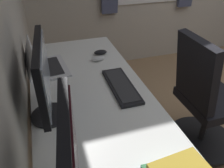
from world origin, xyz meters
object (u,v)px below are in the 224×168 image
drawer_pedestal (88,133)px  mouse_main (100,52)px  keyboard_main (121,86)px  mouse_spare (98,59)px  office_chair (204,103)px  monitor_secondary (44,77)px  laptop_leftmost (42,64)px

drawer_pedestal → mouse_main: 0.65m
keyboard_main → mouse_spare: (0.40, 0.05, 0.01)m
drawer_pedestal → office_chair: bearing=-93.8°
mouse_spare → monitor_secondary: bearing=143.5°
laptop_leftmost → mouse_spare: laptop_leftmost is taller
keyboard_main → drawer_pedestal: bearing=78.5°
mouse_spare → drawer_pedestal: bearing=153.3°
monitor_secondary → drawer_pedestal: bearing=-49.7°
laptop_leftmost → office_chair: bearing=-109.1°
keyboard_main → mouse_main: (0.50, -0.00, 0.01)m
mouse_spare → office_chair: office_chair is taller
drawer_pedestal → monitor_secondary: monitor_secondary is taller
monitor_secondary → office_chair: bearing=-83.4°
monitor_secondary → mouse_main: monitor_secondary is taller
laptop_leftmost → keyboard_main: bearing=-129.7°
laptop_leftmost → mouse_main: bearing=-74.7°
laptop_leftmost → office_chair: 1.23m
monitor_secondary → office_chair: (0.13, -1.12, -0.51)m
monitor_secondary → mouse_spare: 0.71m
drawer_pedestal → laptop_leftmost: bearing=34.7°
mouse_main → office_chair: (-0.51, -0.67, -0.29)m
mouse_main → mouse_spare: size_ratio=1.00×
keyboard_main → mouse_spare: mouse_spare is taller
monitor_secondary → laptop_leftmost: size_ratio=1.28×
office_chair → drawer_pedestal: bearing=86.2°
laptop_leftmost → mouse_spare: 0.41m
drawer_pedestal → laptop_leftmost: 0.59m
drawer_pedestal → office_chair: office_chair is taller
laptop_leftmost → mouse_main: laptop_leftmost is taller
keyboard_main → mouse_spare: bearing=6.6°
monitor_secondary → laptop_leftmost: 0.55m
monitor_secondary → keyboard_main: 0.52m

